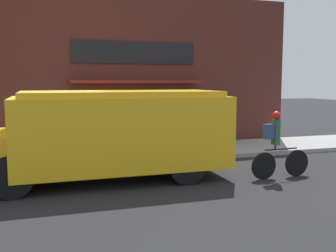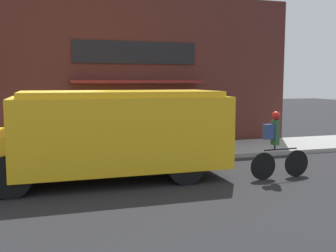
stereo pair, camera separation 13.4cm
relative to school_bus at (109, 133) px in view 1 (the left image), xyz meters
name	(u,v)px [view 1 (the left image)]	position (x,y,z in m)	size (l,w,h in m)	color
ground_plane	(55,170)	(-1.21, 1.48, -1.14)	(70.00, 70.00, 0.00)	#232326
sidewalk	(54,158)	(-1.21, 2.80, -1.08)	(28.00, 2.64, 0.13)	#999993
storefront	(52,71)	(-1.14, 4.27, 1.56)	(17.49, 0.87, 5.40)	#4C231E
school_bus	(109,133)	(0.00, 0.00, 0.00)	(6.12, 2.69, 2.13)	yellow
cyclist	(277,146)	(3.92, -1.11, -0.35)	(1.64, 0.21, 1.65)	black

